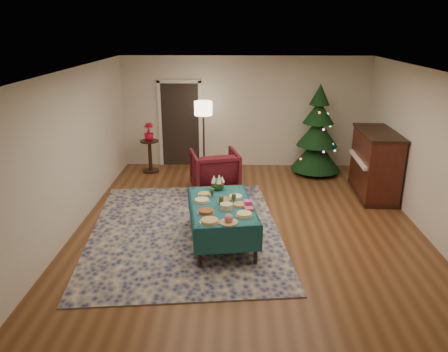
{
  "coord_description": "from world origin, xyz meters",
  "views": [
    {
      "loc": [
        -0.24,
        -7.12,
        3.39
      ],
      "look_at": [
        -0.43,
        0.19,
        0.84
      ],
      "focal_mm": 35.0,
      "sensor_mm": 36.0,
      "label": 1
    }
  ],
  "objects_px": {
    "armchair": "(215,169)",
    "piano": "(375,164)",
    "gift_box": "(247,203)",
    "side_table": "(150,157)",
    "floor_lamp": "(203,113)",
    "potted_plant": "(149,136)",
    "buffet_table": "(222,212)",
    "christmas_tree": "(317,134)"
  },
  "relations": [
    {
      "from": "armchair",
      "to": "side_table",
      "type": "distance_m",
      "value": 2.03
    },
    {
      "from": "gift_box",
      "to": "side_table",
      "type": "height_order",
      "value": "side_table"
    },
    {
      "from": "piano",
      "to": "christmas_tree",
      "type": "bearing_deg",
      "value": 124.49
    },
    {
      "from": "gift_box",
      "to": "potted_plant",
      "type": "xyz_separation_m",
      "value": [
        -2.25,
        3.63,
        0.19
      ]
    },
    {
      "from": "armchair",
      "to": "side_table",
      "type": "xyz_separation_m",
      "value": [
        -1.62,
        1.23,
        -0.11
      ]
    },
    {
      "from": "armchair",
      "to": "potted_plant",
      "type": "distance_m",
      "value": 2.07
    },
    {
      "from": "buffet_table",
      "to": "side_table",
      "type": "bearing_deg",
      "value": 117.11
    },
    {
      "from": "gift_box",
      "to": "side_table",
      "type": "distance_m",
      "value": 4.28
    },
    {
      "from": "buffet_table",
      "to": "floor_lamp",
      "type": "relative_size",
      "value": 1.07
    },
    {
      "from": "christmas_tree",
      "to": "gift_box",
      "type": "bearing_deg",
      "value": -115.42
    },
    {
      "from": "buffet_table",
      "to": "side_table",
      "type": "xyz_separation_m",
      "value": [
        -1.84,
        3.58,
        -0.15
      ]
    },
    {
      "from": "gift_box",
      "to": "armchair",
      "type": "height_order",
      "value": "armchair"
    },
    {
      "from": "floor_lamp",
      "to": "potted_plant",
      "type": "distance_m",
      "value": 1.42
    },
    {
      "from": "armchair",
      "to": "piano",
      "type": "distance_m",
      "value": 3.32
    },
    {
      "from": "gift_box",
      "to": "armchair",
      "type": "relative_size",
      "value": 0.11
    },
    {
      "from": "side_table",
      "to": "christmas_tree",
      "type": "bearing_deg",
      "value": -0.08
    },
    {
      "from": "floor_lamp",
      "to": "piano",
      "type": "bearing_deg",
      "value": -20.53
    },
    {
      "from": "gift_box",
      "to": "floor_lamp",
      "type": "distance_m",
      "value": 3.78
    },
    {
      "from": "buffet_table",
      "to": "side_table",
      "type": "distance_m",
      "value": 4.03
    },
    {
      "from": "side_table",
      "to": "potted_plant",
      "type": "xyz_separation_m",
      "value": [
        0.0,
        0.0,
        0.52
      ]
    },
    {
      "from": "christmas_tree",
      "to": "piano",
      "type": "height_order",
      "value": "christmas_tree"
    },
    {
      "from": "side_table",
      "to": "potted_plant",
      "type": "bearing_deg",
      "value": 0.0
    },
    {
      "from": "buffet_table",
      "to": "potted_plant",
      "type": "bearing_deg",
      "value": 117.11
    },
    {
      "from": "gift_box",
      "to": "christmas_tree",
      "type": "relative_size",
      "value": 0.05
    },
    {
      "from": "buffet_table",
      "to": "gift_box",
      "type": "relative_size",
      "value": 17.27
    },
    {
      "from": "buffet_table",
      "to": "gift_box",
      "type": "bearing_deg",
      "value": -6.61
    },
    {
      "from": "gift_box",
      "to": "christmas_tree",
      "type": "xyz_separation_m",
      "value": [
        1.72,
        3.63,
        0.25
      ]
    },
    {
      "from": "armchair",
      "to": "piano",
      "type": "xyz_separation_m",
      "value": [
        3.31,
        -0.17,
        0.18
      ]
    },
    {
      "from": "piano",
      "to": "side_table",
      "type": "bearing_deg",
      "value": 164.13
    },
    {
      "from": "piano",
      "to": "gift_box",
      "type": "bearing_deg",
      "value": -140.26
    },
    {
      "from": "buffet_table",
      "to": "piano",
      "type": "xyz_separation_m",
      "value": [
        3.09,
        2.18,
        0.13
      ]
    },
    {
      "from": "side_table",
      "to": "piano",
      "type": "height_order",
      "value": "piano"
    },
    {
      "from": "buffet_table",
      "to": "christmas_tree",
      "type": "relative_size",
      "value": 0.86
    },
    {
      "from": "side_table",
      "to": "floor_lamp",
      "type": "bearing_deg",
      "value": -1.98
    },
    {
      "from": "buffet_table",
      "to": "floor_lamp",
      "type": "bearing_deg",
      "value": 98.51
    },
    {
      "from": "buffet_table",
      "to": "armchair",
      "type": "bearing_deg",
      "value": 95.33
    },
    {
      "from": "side_table",
      "to": "gift_box",
      "type": "bearing_deg",
      "value": -58.27
    },
    {
      "from": "gift_box",
      "to": "side_table",
      "type": "relative_size",
      "value": 0.14
    },
    {
      "from": "gift_box",
      "to": "floor_lamp",
      "type": "xyz_separation_m",
      "value": [
        -0.94,
        3.59,
        0.75
      ]
    },
    {
      "from": "christmas_tree",
      "to": "floor_lamp",
      "type": "bearing_deg",
      "value": -179.15
    },
    {
      "from": "buffet_table",
      "to": "christmas_tree",
      "type": "bearing_deg",
      "value": 59.19
    },
    {
      "from": "gift_box",
      "to": "armchair",
      "type": "bearing_deg",
      "value": 104.7
    }
  ]
}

